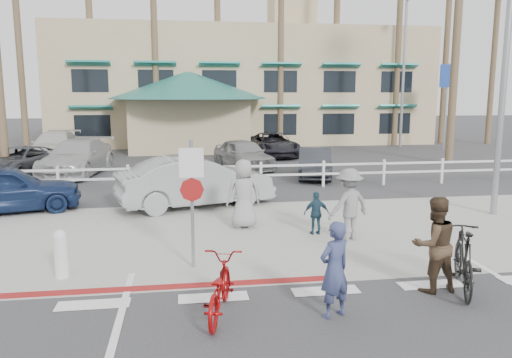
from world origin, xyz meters
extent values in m
plane|color=#333335|center=(0.00, 0.00, 0.00)|extent=(140.00, 140.00, 0.00)
cube|color=gray|center=(0.00, 4.50, 0.01)|extent=(22.00, 7.00, 0.01)
cube|color=#333335|center=(0.00, 8.50, 0.00)|extent=(40.00, 5.00, 0.01)
cube|color=#333335|center=(0.00, 18.00, 0.00)|extent=(50.00, 16.00, 0.01)
cube|color=maroon|center=(-3.00, 1.20, 0.01)|extent=(7.00, 0.25, 0.02)
imported|color=#8A0607|center=(-1.95, -0.10, 0.47)|extent=(1.02, 1.87, 0.93)
imported|color=navy|center=(-0.17, -0.40, 0.78)|extent=(0.67, 0.57, 1.55)
imported|color=black|center=(2.42, 0.29, 0.58)|extent=(1.26, 2.01, 1.17)
imported|color=#403020|center=(1.88, 0.36, 0.86)|extent=(0.89, 0.72, 1.72)
imported|color=gray|center=(1.43, 3.62, 0.87)|extent=(1.29, 1.02, 1.74)
imported|color=#214052|center=(0.80, 4.18, 0.55)|extent=(0.64, 0.27, 1.10)
imported|color=gray|center=(-0.91, 5.10, 0.91)|extent=(0.94, 0.66, 1.82)
imported|color=gray|center=(-2.09, 7.81, 0.79)|extent=(5.08, 2.97, 1.58)
imported|color=#142449|center=(-7.66, 7.84, 0.72)|extent=(4.50, 2.73, 1.43)
imported|color=#313439|center=(-9.43, 14.97, 0.63)|extent=(3.49, 4.94, 1.25)
imported|color=#A2A3A3|center=(-7.01, 14.96, 0.76)|extent=(2.93, 5.52, 1.52)
imported|color=gray|center=(0.34, 15.20, 0.72)|extent=(2.86, 4.53, 1.44)
imported|color=#292C32|center=(3.04, 12.64, 0.62)|extent=(2.21, 3.99, 1.25)
imported|color=beige|center=(-9.11, 19.97, 0.76)|extent=(2.18, 5.24, 1.51)
imported|color=black|center=(2.62, 20.11, 0.67)|extent=(2.52, 4.94, 1.34)
camera|label=1|loc=(-2.47, -7.54, 3.47)|focal=35.00mm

